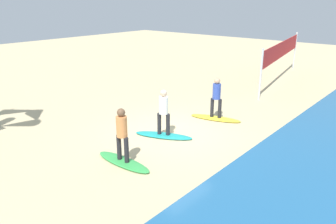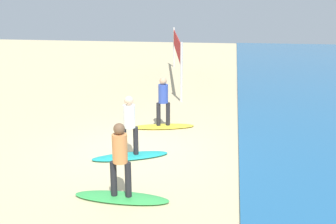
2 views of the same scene
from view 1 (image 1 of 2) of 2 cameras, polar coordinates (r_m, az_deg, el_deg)
name	(u,v)px [view 1 (image 1 of 2)]	position (r m, az deg, el deg)	size (l,w,h in m)	color
ground_plane	(171,132)	(12.52, 0.57, -3.40)	(60.00, 60.00, 0.00)	#CCB789
surfboard_yellow	(215,118)	(13.94, 8.01, -1.04)	(2.10, 0.56, 0.09)	yellow
surfer_yellow	(216,95)	(13.64, 8.20, 2.89)	(0.32, 0.45, 1.64)	#232328
surfboard_teal	(164,135)	(12.10, -0.74, -3.98)	(2.10, 0.56, 0.09)	teal
surfer_teal	(164,109)	(11.75, -0.76, 0.49)	(0.32, 0.43, 1.64)	#232328
surfboard_green	(123,162)	(10.32, -7.55, -8.34)	(2.10, 0.56, 0.09)	green
surfer_green	(122,131)	(9.91, -7.80, -3.22)	(0.32, 0.46, 1.64)	#232328
volleyball_net	(282,51)	(20.97, 18.71, 9.72)	(8.95, 1.73, 2.50)	silver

